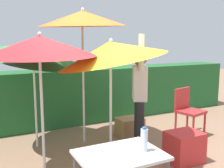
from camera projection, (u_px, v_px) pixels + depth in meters
ground_plane at (121, 157)px, 4.15m from camera, size 24.00×24.00×0.00m
hedge_row at (76, 96)px, 5.88m from camera, size 8.00×0.70×1.17m
umbrella_rainbow at (83, 19)px, 4.43m from camera, size 1.48×1.48×2.31m
umbrella_orange at (34, 51)px, 4.33m from camera, size 1.60×1.56×2.00m
umbrella_yellow at (111, 52)px, 3.66m from camera, size 1.56×1.53×1.95m
umbrella_navy at (40, 46)px, 3.30m from camera, size 1.43×1.44×1.89m
person_vendor at (140, 93)px, 4.38m from camera, size 0.36×0.53×1.88m
chair_plastic at (187, 109)px, 5.06m from camera, size 0.53×0.53×0.89m
cooler_box at (184, 147)px, 3.95m from camera, size 0.50×0.40×0.46m
crate_cardboard at (130, 127)px, 5.05m from camera, size 0.46×0.37×0.35m
folding_table at (120, 162)px, 2.54m from camera, size 0.80×0.60×0.73m
bottle_water at (144, 140)px, 2.56m from camera, size 0.07×0.07×0.24m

